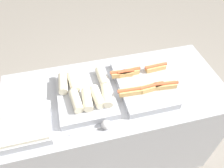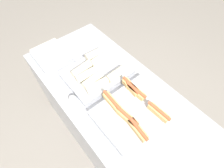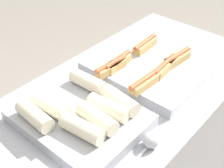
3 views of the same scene
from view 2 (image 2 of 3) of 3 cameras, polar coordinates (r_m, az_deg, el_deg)
ground_plane at (r=2.09m, az=0.40°, el=-16.60°), size 12.00×12.00×0.00m
counter at (r=1.67m, az=0.49°, el=-11.38°), size 1.57×0.71×0.91m
tray_hotdogs at (r=1.17m, az=7.05°, el=-8.11°), size 0.42×0.50×0.10m
tray_wraps at (r=1.33m, az=-5.17°, el=3.83°), size 0.37×0.46×0.11m
tray_side_front at (r=1.54m, az=-19.18°, el=8.72°), size 0.29×0.25×0.07m
serving_spoon_near at (r=1.24m, az=-13.08°, el=-4.55°), size 0.25×0.06×0.06m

